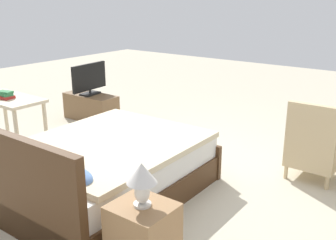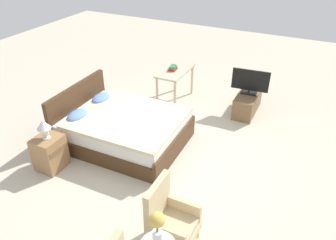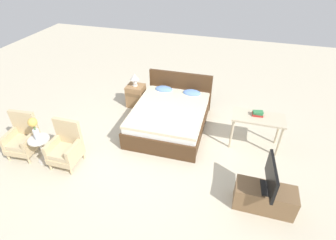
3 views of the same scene
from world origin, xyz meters
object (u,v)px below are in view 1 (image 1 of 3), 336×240
at_px(armchair_by_window_right, 314,148).
at_px(vanity_desk, 8,105).
at_px(tv_stand, 91,107).
at_px(nightstand, 143,240).
at_px(table_lamp, 142,178).
at_px(bed, 102,170).
at_px(book_stack, 5,95).
at_px(tv_flatscreen, 89,79).

distance_m(armchair_by_window_right, vanity_desk, 3.86).
height_order(armchair_by_window_right, tv_stand, armchair_by_window_right).
relative_size(armchair_by_window_right, nightstand, 1.59).
bearing_deg(table_lamp, bed, -30.47).
height_order(bed, vanity_desk, bed).
distance_m(armchair_by_window_right, nightstand, 2.45).
distance_m(armchair_by_window_right, book_stack, 3.86).
height_order(table_lamp, book_stack, table_lamp).
bearing_deg(vanity_desk, table_lamp, 164.63).
bearing_deg(book_stack, armchair_by_window_right, -155.15).
distance_m(table_lamp, tv_stand, 4.08).
height_order(table_lamp, tv_stand, table_lamp).
xyz_separation_m(bed, book_stack, (1.87, -0.12, 0.49)).
xyz_separation_m(armchair_by_window_right, vanity_desk, (3.51, 1.57, 0.26)).
bearing_deg(armchair_by_window_right, tv_stand, -0.42).
height_order(nightstand, tv_stand, nightstand).
relative_size(armchair_by_window_right, table_lamp, 2.79).
xyz_separation_m(bed, tv_flatscreen, (2.10, -1.76, 0.41)).
height_order(nightstand, table_lamp, table_lamp).
relative_size(table_lamp, tv_flatscreen, 0.44).
distance_m(tv_flatscreen, book_stack, 1.66).
relative_size(tv_flatscreen, vanity_desk, 0.72).
bearing_deg(table_lamp, nightstand, -90.00).
bearing_deg(table_lamp, tv_flatscreen, -36.92).
distance_m(nightstand, tv_flatscreen, 4.06).
height_order(nightstand, book_stack, book_stack).
bearing_deg(armchair_by_window_right, vanity_desk, 24.05).
xyz_separation_m(table_lamp, tv_stand, (3.23, -2.43, -0.57)).
xyz_separation_m(armchair_by_window_right, tv_stand, (3.71, -0.03, -0.16)).
xyz_separation_m(nightstand, table_lamp, (0.00, 0.00, 0.50)).
relative_size(tv_stand, vanity_desk, 0.92).
xyz_separation_m(table_lamp, vanity_desk, (3.03, -0.83, -0.16)).
height_order(table_lamp, tv_flatscreen, tv_flatscreen).
height_order(tv_flatscreen, book_stack, tv_flatscreen).
bearing_deg(book_stack, nightstand, 165.28).
height_order(armchair_by_window_right, vanity_desk, armchair_by_window_right).
relative_size(table_lamp, book_stack, 1.48).
distance_m(bed, armchair_by_window_right, 2.37).
bearing_deg(bed, nightstand, 149.55).
distance_m(tv_stand, tv_flatscreen, 0.49).
height_order(bed, table_lamp, bed).
bearing_deg(nightstand, bed, -30.45).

